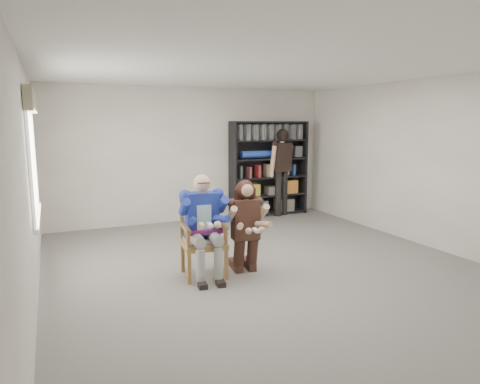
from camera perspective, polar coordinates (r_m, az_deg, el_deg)
name	(u,v)px	position (r m, az deg, el deg)	size (l,w,h in m)	color
room_shell	(271,172)	(5.89, 4.16, 2.63)	(6.00, 7.00, 2.80)	beige
floor	(270,270)	(6.21, 4.01, -10.32)	(6.00, 7.00, 0.01)	slate
window_left	(34,157)	(6.17, -25.76, 4.19)	(0.16, 2.00, 1.75)	white
armchair	(204,237)	(5.83, -4.88, -6.06)	(0.63, 0.61, 1.08)	#965433
seated_man	(203,226)	(5.79, -4.90, -4.51)	(0.61, 0.84, 1.41)	navy
kneeling_woman	(246,228)	(5.91, 0.84, -4.79)	(0.54, 0.87, 1.29)	#3A281A
bookshelf	(269,169)	(9.60, 3.87, 3.12)	(1.80, 0.38, 2.10)	black
standing_man	(282,173)	(9.58, 5.57, 2.54)	(0.59, 0.33, 1.92)	black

